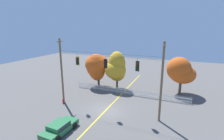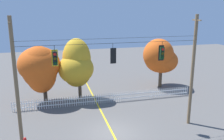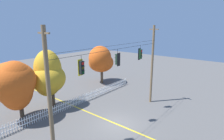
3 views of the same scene
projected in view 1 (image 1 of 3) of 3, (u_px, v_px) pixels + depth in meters
name	position (u px, v px, depth m)	size (l,w,h in m)	color
ground	(106.00, 110.00, 22.28)	(80.00, 80.00, 0.00)	#565451
lane_centerline_stripe	(106.00, 110.00, 22.28)	(0.16, 36.00, 0.01)	gold
signal_support_span	(106.00, 76.00, 21.16)	(13.67, 1.10, 9.09)	brown
traffic_signal_northbound_primary	(77.00, 61.00, 22.31)	(0.43, 0.38, 1.48)	black
traffic_signal_eastbound_side	(106.00, 64.00, 20.75)	(0.43, 0.38, 1.46)	black
traffic_signal_westbound_side	(137.00, 66.00, 19.32)	(0.43, 0.38, 1.50)	black
white_picket_fence	(128.00, 92.00, 27.28)	(18.51, 0.06, 1.02)	white
autumn_maple_near_fence	(97.00, 66.00, 30.48)	(4.21, 3.89, 5.96)	#473828
autumn_maple_mid	(116.00, 68.00, 29.31)	(3.67, 3.42, 6.54)	brown
autumn_oak_far_east	(181.00, 72.00, 26.92)	(4.46, 3.96, 6.02)	brown
parked_car	(59.00, 127.00, 17.38)	(2.08, 4.19, 1.15)	#286B3D
fire_hydrant	(63.00, 101.00, 24.21)	(0.38, 0.22, 0.76)	red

